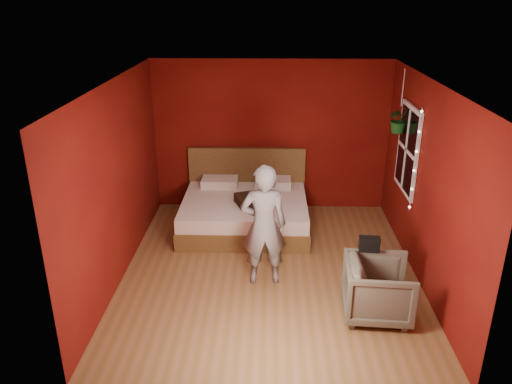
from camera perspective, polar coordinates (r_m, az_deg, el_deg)
name	(u,v)px	position (r m, az deg, el deg)	size (l,w,h in m)	color
floor	(270,270)	(7.04, 1.57, -8.94)	(4.50, 4.50, 0.00)	brown
room_walls	(271,156)	(6.34, 1.73, 4.17)	(4.04, 4.54, 2.62)	maroon
window	(407,149)	(7.52, 16.92, 4.68)	(0.05, 0.97, 1.27)	white
fairy_lights	(415,161)	(7.03, 17.76, 3.39)	(0.04, 0.04, 1.45)	silver
bed	(245,209)	(8.19, -1.27, -1.97)	(2.02, 1.72, 1.11)	brown
person	(264,226)	(6.41, 0.89, -3.86)	(0.60, 0.39, 1.65)	gray
armchair	(378,289)	(6.16, 13.78, -10.73)	(0.76, 0.78, 0.71)	#686652
handbag	(369,244)	(6.16, 12.82, -5.82)	(0.25, 0.12, 0.18)	black
throw_pillow	(250,200)	(7.80, -0.65, -0.93)	(0.41, 0.41, 0.15)	black
hanging_plant	(400,119)	(7.67, 16.08, 7.98)	(0.39, 0.35, 0.93)	silver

